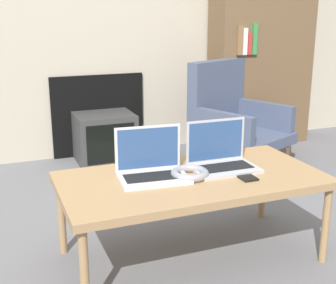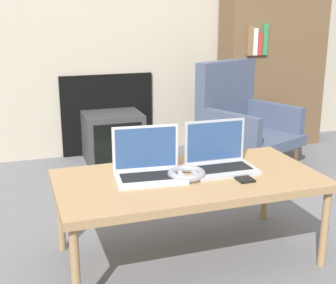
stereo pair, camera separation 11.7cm
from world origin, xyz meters
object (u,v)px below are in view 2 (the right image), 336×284
(laptop_left, at_px, (148,166))
(laptop_right, at_px, (220,158))
(tv, at_px, (113,137))
(armchair, at_px, (240,117))
(headphones, at_px, (187,174))
(phone, at_px, (242,178))

(laptop_left, xyz_separation_m, laptop_right, (0.36, 0.00, 0.00))
(tv, bearing_deg, laptop_right, -82.64)
(laptop_right, bearing_deg, armchair, 59.70)
(headphones, xyz_separation_m, armchair, (0.92, 1.26, -0.08))
(headphones, bearing_deg, phone, -21.80)
(tv, bearing_deg, phone, -81.92)
(laptop_left, relative_size, phone, 2.59)
(headphones, xyz_separation_m, tv, (-0.01, 1.60, -0.24))
(phone, distance_m, tv, 1.73)
(laptop_right, relative_size, phone, 2.47)
(headphones, distance_m, armchair, 1.56)
(phone, relative_size, tv, 0.29)
(phone, relative_size, armchair, 0.16)
(headphones, xyz_separation_m, phone, (0.24, -0.09, -0.01))
(laptop_left, height_order, phone, laptop_left)
(laptop_left, distance_m, tv, 1.57)
(phone, height_order, tv, phone)
(laptop_left, distance_m, headphones, 0.18)
(laptop_right, xyz_separation_m, headphones, (-0.19, -0.06, -0.03))
(phone, bearing_deg, laptop_right, 104.92)
(laptop_right, xyz_separation_m, armchair, (0.72, 1.20, -0.11))
(laptop_right, relative_size, tv, 0.71)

